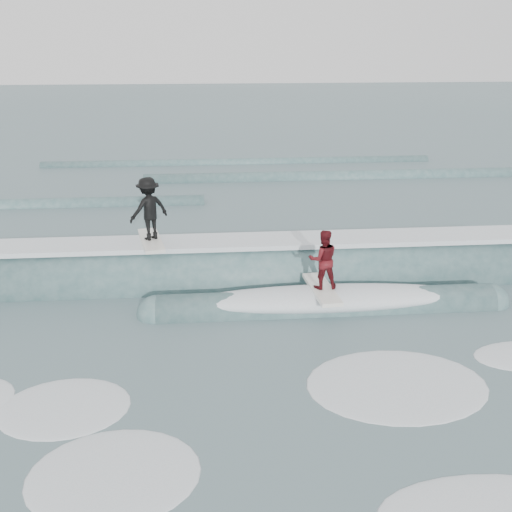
{
  "coord_description": "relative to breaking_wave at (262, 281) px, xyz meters",
  "views": [
    {
      "loc": [
        -1.23,
        -10.13,
        6.82
      ],
      "look_at": [
        0.0,
        4.57,
        1.1
      ],
      "focal_mm": 40.0,
      "sensor_mm": 36.0,
      "label": 1
    }
  ],
  "objects": [
    {
      "name": "surfer_black",
      "position": [
        -3.21,
        0.3,
        2.14
      ],
      "size": [
        1.34,
        2.07,
        1.9
      ],
      "color": "silver",
      "rests_on": "ground"
    },
    {
      "name": "surfer_red",
      "position": [
        1.39,
        -1.9,
        1.27
      ],
      "size": [
        0.78,
        2.04,
        1.69
      ],
      "color": "white",
      "rests_on": "ground"
    },
    {
      "name": "whitewater",
      "position": [
        -0.05,
        -6.4,
        -0.04
      ],
      "size": [
        14.94,
        6.19,
        0.1
      ],
      "color": "white",
      "rests_on": "ground"
    },
    {
      "name": "ground",
      "position": [
        -0.25,
        -5.27,
        -0.04
      ],
      "size": [
        160.0,
        160.0,
        0.0
      ],
      "primitive_type": "plane",
      "color": "#41585F",
      "rests_on": "ground"
    },
    {
      "name": "breaking_wave",
      "position": [
        0.0,
        0.0,
        0.0
      ],
      "size": [
        20.61,
        3.96,
        2.35
      ],
      "color": "#35575A",
      "rests_on": "ground"
    },
    {
      "name": "far_swells",
      "position": [
        -1.44,
        12.38,
        -0.04
      ],
      "size": [
        40.98,
        8.65,
        0.8
      ],
      "color": "#35575A",
      "rests_on": "ground"
    }
  ]
}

